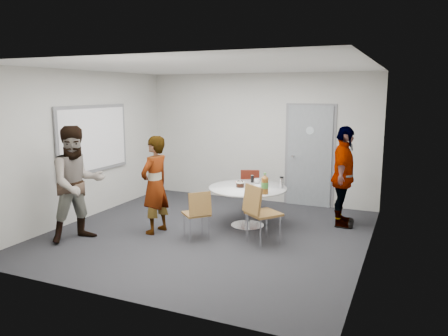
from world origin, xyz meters
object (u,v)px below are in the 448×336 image
at_px(person_left, 77,184).
at_px(person_right, 343,177).
at_px(chair_far, 250,187).
at_px(table, 249,193).
at_px(whiteboard, 94,139).
at_px(person_main, 155,185).
at_px(chair_near_right, 259,208).
at_px(door, 310,156).
at_px(chair_near_left, 198,210).

height_order(person_left, person_right, person_left).
relative_size(chair_far, person_right, 0.46).
bearing_deg(table, whiteboard, -171.94).
bearing_deg(table, person_right, 25.70).
relative_size(whiteboard, person_left, 1.05).
distance_m(chair_far, person_main, 2.12).
bearing_deg(person_right, table, 111.27).
xyz_separation_m(chair_near_right, person_main, (-1.76, -0.12, 0.24)).
xyz_separation_m(whiteboard, person_left, (0.72, -1.27, -0.55)).
xyz_separation_m(person_main, person_left, (-0.91, -0.79, 0.09)).
bearing_deg(chair_near_right, door, 123.16).
xyz_separation_m(whiteboard, person_main, (1.63, -0.49, -0.64)).
height_order(door, chair_far, door).
bearing_deg(chair_near_left, table, 15.29).
xyz_separation_m(chair_near_right, chair_far, (-0.78, 1.73, -0.09)).
bearing_deg(person_main, chair_far, 160.21).
height_order(chair_near_left, person_main, person_main).
xyz_separation_m(table, person_right, (1.46, 0.70, 0.27)).
bearing_deg(person_right, chair_near_left, 125.75).
xyz_separation_m(whiteboard, table, (2.95, 0.42, -0.84)).
height_order(door, person_left, door).
relative_size(door, person_left, 1.17).
xyz_separation_m(chair_near_left, person_main, (-0.81, 0.05, 0.33)).
distance_m(whiteboard, person_left, 1.56).
bearing_deg(door, person_main, -124.88).
height_order(table, chair_near_right, table).
bearing_deg(chair_far, chair_near_left, 62.72).
xyz_separation_m(door, chair_far, (-0.95, -0.92, -0.54)).
height_order(chair_near_right, person_right, person_right).
bearing_deg(person_main, door, 153.29).
height_order(chair_far, person_main, person_main).
xyz_separation_m(whiteboard, person_right, (4.41, 1.12, -0.58)).
bearing_deg(person_right, whiteboard, 99.83).
height_order(door, chair_near_right, door).
distance_m(door, table, 2.01).
bearing_deg(whiteboard, door, 32.66).
relative_size(whiteboard, chair_near_right, 2.03).
distance_m(table, person_main, 1.61).
bearing_deg(whiteboard, chair_near_right, -6.10).
height_order(chair_far, person_right, person_right).
xyz_separation_m(table, chair_near_left, (-0.51, -0.96, -0.13)).
bearing_deg(door, chair_near_left, -111.58).
xyz_separation_m(door, whiteboard, (-3.56, -2.28, 0.42)).
bearing_deg(person_right, person_main, 115.60).
bearing_deg(chair_near_left, person_main, 129.36).
height_order(door, chair_near_left, door).
distance_m(chair_near_left, chair_near_right, 0.97).
distance_m(chair_far, person_right, 1.85).
distance_m(whiteboard, chair_far, 3.10).
height_order(chair_near_right, person_left, person_left).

